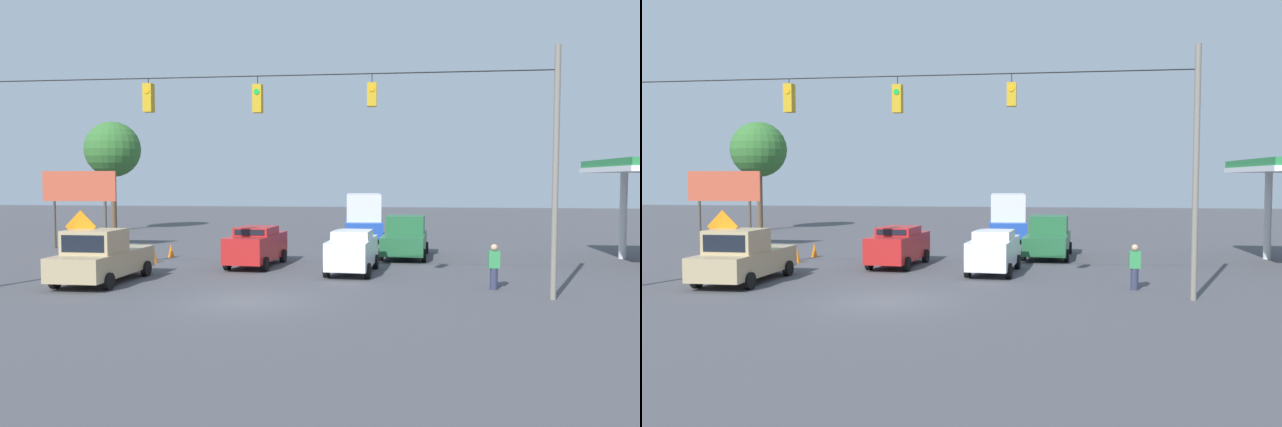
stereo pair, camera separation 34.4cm
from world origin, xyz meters
TOP-DOWN VIEW (x-y plane):
  - ground_plane at (0.00, 0.00)m, footprint 140.00×140.00m
  - overhead_signal_span at (0.10, -1.65)m, footprint 20.41×0.38m
  - sedan_red_withflow_mid at (1.62, -8.26)m, footprint 2.26×4.71m
  - sedan_white_crossing_near at (-2.95, -6.74)m, footprint 2.18×4.50m
  - box_truck_blue_oncoming_deep at (-2.57, -21.82)m, footprint 2.95×7.46m
  - pickup_truck_green_oncoming_far at (-5.26, -12.71)m, footprint 2.62×5.63m
  - pickup_truck_tan_parked_shoulder at (6.58, -2.96)m, footprint 2.37×5.10m
  - traffic_cone_nearest at (6.78, -3.94)m, footprint 0.31×0.31m
  - traffic_cone_second at (6.82, -6.22)m, footprint 0.31×0.31m
  - traffic_cone_third at (6.80, -8.77)m, footprint 0.31×0.31m
  - traffic_cone_fourth at (6.76, -10.90)m, footprint 0.31×0.31m
  - roadside_billboard at (13.55, -14.26)m, footprint 4.49×0.16m
  - work_zone_sign at (7.31, -2.80)m, footprint 1.27×0.06m
  - pedestrian at (-8.41, -3.35)m, footprint 0.40×0.28m
  - tree_horizon_left at (17.30, -26.45)m, footprint 4.31×4.31m

SIDE VIEW (x-z plane):
  - ground_plane at x=0.00m, z-range 0.00..0.00m
  - traffic_cone_nearest at x=6.78m, z-range 0.00..0.73m
  - traffic_cone_second at x=6.82m, z-range 0.00..0.73m
  - traffic_cone_third at x=6.80m, z-range 0.00..0.73m
  - traffic_cone_fourth at x=6.76m, z-range 0.00..0.73m
  - pedestrian at x=-8.41m, z-range 0.00..1.67m
  - sedan_red_withflow_mid at x=1.62m, z-range 0.04..1.88m
  - sedan_white_crossing_near at x=-2.95m, z-range 0.04..1.88m
  - pickup_truck_tan_parked_shoulder at x=6.58m, z-range -0.08..2.04m
  - pickup_truck_green_oncoming_far at x=-5.26m, z-range -0.08..2.04m
  - box_truck_blue_oncoming_deep at x=-2.57m, z-range -0.03..3.03m
  - work_zone_sign at x=7.31m, z-range 0.57..3.41m
  - roadside_billboard at x=13.55m, z-range 1.09..5.60m
  - overhead_signal_span at x=0.10m, z-range 0.95..9.43m
  - tree_horizon_left at x=17.30m, z-range 2.06..10.58m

